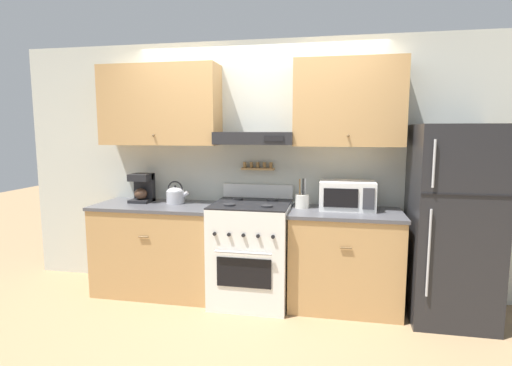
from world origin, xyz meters
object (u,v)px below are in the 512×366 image
at_px(refrigerator, 452,223).
at_px(stove_range, 252,252).
at_px(utensil_crock, 302,201).
at_px(microwave, 347,195).
at_px(tea_kettle, 176,195).
at_px(coffee_maker, 143,188).

bearing_deg(refrigerator, stove_range, 179.65).
bearing_deg(utensil_crock, microwave, 2.42).
bearing_deg(tea_kettle, stove_range, -8.86).
relative_size(refrigerator, microwave, 3.35).
distance_m(stove_range, coffee_maker, 1.34).
bearing_deg(microwave, refrigerator, -9.97).
relative_size(tea_kettle, microwave, 0.46).
xyz_separation_m(tea_kettle, coffee_maker, (-0.38, 0.03, 0.06)).
distance_m(refrigerator, coffee_maker, 2.99).
bearing_deg(utensil_crock, refrigerator, -6.04).
distance_m(coffee_maker, microwave, 2.09).
bearing_deg(stove_range, microwave, 9.29).
relative_size(refrigerator, utensil_crock, 6.01).
distance_m(stove_range, utensil_crock, 0.69).
bearing_deg(stove_range, utensil_crock, 15.23).
height_order(tea_kettle, utensil_crock, utensil_crock).
relative_size(coffee_maker, microwave, 0.58).
bearing_deg(utensil_crock, stove_range, -164.77).
bearing_deg(microwave, utensil_crock, -177.58).
relative_size(refrigerator, coffee_maker, 5.77).
distance_m(coffee_maker, utensil_crock, 1.67).
bearing_deg(microwave, stove_range, -170.71).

